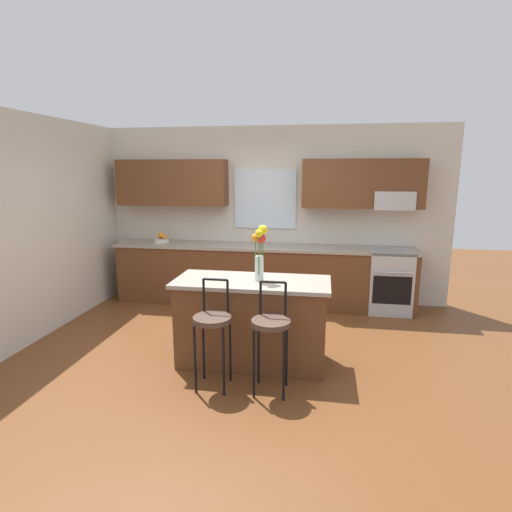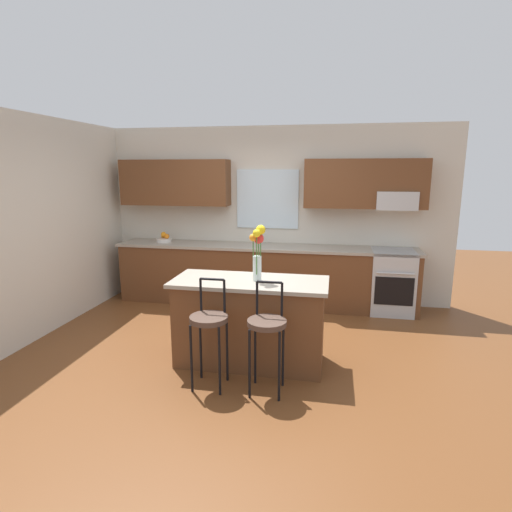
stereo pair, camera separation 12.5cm
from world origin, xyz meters
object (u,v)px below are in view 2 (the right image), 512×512
object	(u,v)px
flower_vase	(258,248)
fruit_bowl_oranges	(164,239)
bar_stool_near	(209,323)
kitchen_island	(250,321)
bar_stool_middle	(267,328)
oven_range	(391,282)

from	to	relation	value
flower_vase	fruit_bowl_oranges	xyz separation A→B (m)	(-1.89, 1.99, -0.29)
bar_stool_near	fruit_bowl_oranges	size ratio (longest dim) A/B	4.34
kitchen_island	bar_stool_middle	size ratio (longest dim) A/B	1.56
oven_range	flower_vase	bearing A→B (deg)	-129.39
oven_range	kitchen_island	distance (m)	2.59
flower_vase	kitchen_island	bearing A→B (deg)	-179.47
oven_range	flower_vase	world-z (taller)	flower_vase
bar_stool_middle	kitchen_island	bearing A→B (deg)	116.23
fruit_bowl_oranges	flower_vase	bearing A→B (deg)	-46.48
oven_range	bar_stool_near	xyz separation A→B (m)	(-1.97, -2.52, 0.18)
oven_range	fruit_bowl_oranges	bearing A→B (deg)	179.54
kitchen_island	bar_stool_near	size ratio (longest dim) A/B	1.56
bar_stool_middle	bar_stool_near	bearing A→B (deg)	180.00
bar_stool_near	flower_vase	bearing A→B (deg)	57.42
kitchen_island	bar_stool_middle	distance (m)	0.65
bar_stool_near	flower_vase	distance (m)	0.91
kitchen_island	bar_stool_middle	bearing A→B (deg)	-63.77
kitchen_island	fruit_bowl_oranges	distance (m)	2.73
oven_range	flower_vase	xyz separation A→B (m)	(-1.61, -1.96, 0.80)
bar_stool_middle	fruit_bowl_oranges	size ratio (longest dim) A/B	4.34
bar_stool_middle	fruit_bowl_oranges	distance (m)	3.30
kitchen_island	bar_stool_near	distance (m)	0.65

